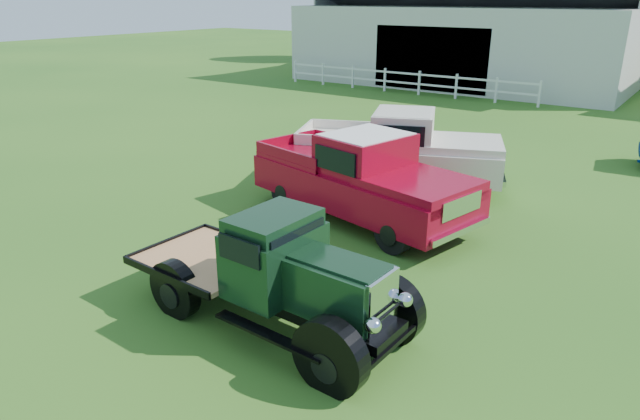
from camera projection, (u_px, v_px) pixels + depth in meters
The scene contains 6 objects.
ground at pixel (272, 282), 10.19m from camera, with size 120.00×120.00×0.00m, color #2A5A1A.
shed_left at pixel (468, 32), 32.79m from camera, with size 18.80×10.20×5.60m, color #BAB9AA, non-canonical shape.
fence_rail at pixel (402, 81), 29.55m from camera, with size 14.20×0.16×1.20m, color white, non-canonical shape.
vintage_flatbed at pixel (271, 270), 8.60m from camera, with size 4.66×1.85×1.85m, color black, non-canonical shape.
red_pickup at pixel (361, 176), 12.74m from camera, with size 5.53×2.13×2.02m, color maroon, non-canonical shape.
white_pickup at pixel (398, 150), 14.90m from camera, with size 5.41×2.10×1.99m, color silver, non-canonical shape.
Camera 1 is at (5.97, -6.89, 4.81)m, focal length 32.00 mm.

